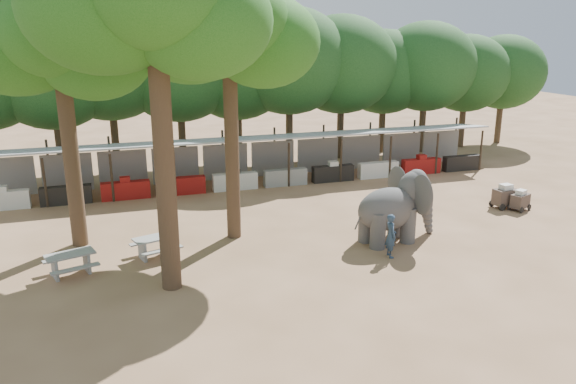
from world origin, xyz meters
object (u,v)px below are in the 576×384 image
object	(u,v)px
yard_tree_back	(224,20)
cart_front	(520,200)
elephant	(397,206)
yard_tree_left	(54,29)
handler	(391,236)
picnic_table_far	(156,244)
cart_back	(505,196)
picnic_table_near	(71,261)

from	to	relation	value
yard_tree_back	cart_front	bearing A→B (deg)	-3.68
elephant	cart_front	size ratio (longest dim) A/B	3.19
elephant	cart_front	world-z (taller)	elephant
yard_tree_left	cart_front	bearing A→B (deg)	-5.46
yard_tree_left	handler	xyz separation A→B (m)	(11.21, -5.09, -7.36)
handler	cart_front	xyz separation A→B (m)	(8.50, 3.20, -0.35)
yard_tree_back	picnic_table_far	size ratio (longest dim) A/B	5.88
handler	picnic_table_far	size ratio (longest dim) A/B	0.87
picnic_table_far	handler	bearing A→B (deg)	-35.07
handler	cart_back	bearing A→B (deg)	-57.93
yard_tree_left	handler	world-z (taller)	yard_tree_left
handler	picnic_table_near	distance (m)	11.44
picnic_table_near	cart_back	size ratio (longest dim) A/B	1.57
picnic_table_far	picnic_table_near	bearing A→B (deg)	177.38
cart_front	picnic_table_near	bearing A→B (deg)	160.69
yard_tree_left	yard_tree_back	xyz separation A→B (m)	(6.00, -1.00, 0.34)
yard_tree_back	picnic_table_near	size ratio (longest dim) A/B	5.82
cart_front	cart_back	bearing A→B (deg)	104.86
picnic_table_near	picnic_table_far	world-z (taller)	picnic_table_near
elephant	cart_front	distance (m)	7.72
picnic_table_near	yard_tree_left	bearing A→B (deg)	72.25
yard_tree_back	picnic_table_far	bearing A→B (deg)	-155.69
yard_tree_left	picnic_table_near	world-z (taller)	yard_tree_left
yard_tree_left	handler	distance (m)	14.35
picnic_table_far	cart_front	size ratio (longest dim) A/B	1.63
elephant	cart_back	xyz separation A→B (m)	(7.04, 2.26, -0.85)
elephant	handler	bearing A→B (deg)	-133.06
yard_tree_left	cart_back	xyz separation A→B (m)	(19.28, -1.33, -7.63)
elephant	cart_back	distance (m)	7.44
cart_back	yard_tree_back	bearing A→B (deg)	173.75
picnic_table_near	cart_back	xyz separation A→B (m)	(19.34, 1.84, 0.05)
cart_front	cart_back	distance (m)	0.70
yard_tree_left	cart_back	bearing A→B (deg)	-3.95
cart_front	elephant	bearing A→B (deg)	169.83
yard_tree_left	elephant	size ratio (longest dim) A/B	2.91
yard_tree_back	cart_back	xyz separation A→B (m)	(13.28, -0.33, -7.97)
yard_tree_left	yard_tree_back	size ratio (longest dim) A/B	0.97
yard_tree_back	picnic_table_far	xyz separation A→B (m)	(-3.12, -1.41, -8.03)
yard_tree_back	handler	xyz separation A→B (m)	(5.21, -4.09, -7.71)
elephant	picnic_table_far	bearing A→B (deg)	164.29
yard_tree_left	picnic_table_far	xyz separation A→B (m)	(2.88, -2.41, -7.68)
picnic_table_near	picnic_table_far	distance (m)	3.04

